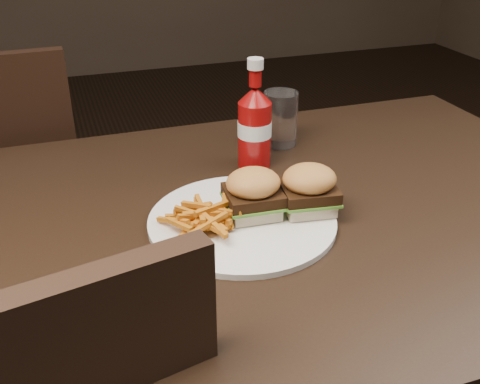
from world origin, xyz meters
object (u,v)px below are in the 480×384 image
object	(u,v)px
tumbler	(280,118)
dining_table	(268,221)
plate	(242,221)
ketchup_bottle	(254,135)

from	to	relation	value
tumbler	dining_table	bearing A→B (deg)	-116.14
dining_table	tumbler	world-z (taller)	tumbler
dining_table	plate	world-z (taller)	plate
plate	ketchup_bottle	xyz separation A→B (m)	(0.09, 0.19, 0.06)
ketchup_bottle	tumbler	xyz separation A→B (m)	(0.08, 0.07, -0.01)
plate	tumbler	xyz separation A→B (m)	(0.17, 0.26, 0.05)
ketchup_bottle	tumbler	bearing A→B (deg)	42.03
ketchup_bottle	tumbler	distance (m)	0.11
dining_table	plate	distance (m)	0.06
dining_table	ketchup_bottle	bearing A→B (deg)	77.66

